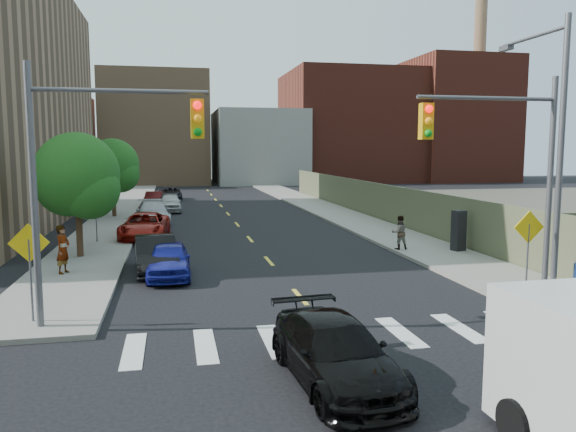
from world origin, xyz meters
name	(u,v)px	position (x,y,z in m)	size (l,w,h in m)	color
ground	(395,406)	(0.00, 0.00, 0.00)	(160.00, 160.00, 0.00)	black
sidewalk_nw	(129,203)	(-7.75, 41.50, 0.07)	(3.50, 73.00, 0.15)	gray
sidewalk_ne	(301,200)	(7.75, 41.50, 0.07)	(3.50, 73.00, 0.15)	gray
fence_north	(369,200)	(9.60, 28.00, 1.25)	(0.12, 44.00, 2.50)	#646647
bg_bldg_west	(31,140)	(-22.00, 70.00, 6.00)	(14.00, 18.00, 12.00)	#592319
bg_bldg_midwest	(156,129)	(-6.00, 72.00, 7.50)	(14.00, 16.00, 15.00)	#8C6B4C
bg_bldg_center	(258,147)	(8.00, 70.00, 5.00)	(12.00, 16.00, 10.00)	gray
bg_bldg_east	(348,127)	(22.00, 72.00, 8.00)	(18.00, 18.00, 16.00)	#592319
bg_bldg_fareast	(453,121)	(38.00, 70.00, 9.00)	(14.00, 16.00, 18.00)	#592319
smokestack	(478,88)	(42.00, 70.00, 14.00)	(1.80, 1.80, 28.00)	#8C6B4C
signal_nw	(94,159)	(-5.98, 6.00, 4.53)	(4.59, 0.30, 7.00)	#59595E
signal_ne	(507,158)	(5.98, 6.00, 4.53)	(4.59, 0.30, 7.00)	#59595E
streetlight_ne	(553,136)	(8.20, 6.90, 5.22)	(0.25, 3.70, 9.00)	#59595E
warn_sign_nw	(29,254)	(-7.80, 6.50, 1.99)	(1.06, 0.06, 2.83)	#59595E
warn_sign_ne	(528,237)	(7.20, 6.50, 1.99)	(1.06, 0.06, 2.83)	#59595E
warn_sign_midwest	(96,205)	(-7.80, 20.00, 1.99)	(1.06, 0.06, 2.83)	#59595E
tree_west_near	(77,180)	(-8.00, 16.05, 3.48)	(3.66, 3.64, 5.52)	#332114
tree_west_far	(113,168)	(-8.00, 31.05, 3.48)	(3.66, 3.64, 5.52)	#332114
parked_car_blue	(169,260)	(-4.20, 11.77, 0.67)	(1.58, 3.94, 1.34)	#1B1F94
parked_car_black	(156,254)	(-4.70, 12.70, 0.71)	(1.51, 4.34, 1.43)	black
parked_car_red	(145,226)	(-5.50, 21.28, 0.70)	(2.32, 5.04, 1.40)	maroon
parked_car_silver	(153,212)	(-5.29, 27.52, 0.72)	(2.03, 5.00, 1.45)	#A5A8AD
parked_car_white	(170,203)	(-4.20, 34.30, 0.71)	(1.67, 4.15, 1.41)	silver
parked_car_maroon	(154,199)	(-5.50, 38.10, 0.64)	(1.35, 3.87, 1.28)	#400C0D
parked_car_grey	(170,193)	(-4.20, 44.49, 0.61)	(2.04, 4.42, 1.23)	black
black_sedan	(335,352)	(-0.80, 1.27, 0.66)	(1.85, 4.54, 1.32)	black
payphone	(459,231)	(8.83, 13.95, 1.07)	(0.55, 0.45, 1.85)	black
pedestrian_west	(63,249)	(-8.07, 12.57, 1.06)	(0.67, 0.44, 1.83)	gray
pedestrian_east	(399,233)	(6.30, 14.80, 0.93)	(0.76, 0.59, 1.57)	gray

